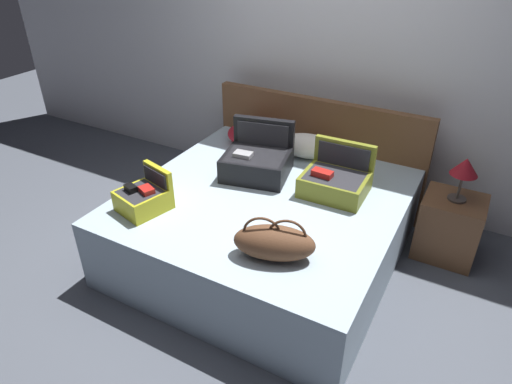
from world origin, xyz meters
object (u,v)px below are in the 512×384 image
(hard_case_large, at_px, (257,160))
(table_lamp, at_px, (465,169))
(nightstand, at_px, (449,227))
(pillow_center_head, at_px, (249,134))
(hard_case_medium, at_px, (335,180))
(hard_case_small, at_px, (144,197))
(duffel_bag, at_px, (274,242))
(bed, at_px, (265,226))
(pillow_near_headboard, at_px, (308,146))

(hard_case_large, xyz_separation_m, table_lamp, (1.44, 0.45, 0.09))
(nightstand, height_order, table_lamp, table_lamp)
(pillow_center_head, distance_m, table_lamp, 1.76)
(hard_case_medium, distance_m, hard_case_small, 1.36)
(hard_case_large, xyz_separation_m, duffel_bag, (0.58, -0.85, -0.01))
(hard_case_medium, relative_size, duffel_bag, 0.88)
(bed, distance_m, hard_case_medium, 0.63)
(hard_case_small, xyz_separation_m, table_lamp, (1.87, 1.26, 0.12))
(hard_case_medium, bearing_deg, pillow_near_headboard, 131.06)
(duffel_bag, bearing_deg, hard_case_large, 124.37)
(duffel_bag, bearing_deg, pillow_center_head, 124.95)
(hard_case_medium, bearing_deg, duffel_bag, -94.79)
(bed, relative_size, pillow_near_headboard, 3.85)
(hard_case_large, distance_m, pillow_near_headboard, 0.53)
(hard_case_medium, height_order, pillow_near_headboard, hard_case_medium)
(duffel_bag, bearing_deg, hard_case_small, 178.19)
(table_lamp, bearing_deg, hard_case_small, -146.03)
(bed, bearing_deg, nightstand, 29.59)
(bed, relative_size, hard_case_small, 5.03)
(hard_case_large, bearing_deg, hard_case_medium, -9.88)
(bed, relative_size, hard_case_medium, 4.08)
(bed, height_order, hard_case_large, hard_case_large)
(hard_case_medium, height_order, hard_case_small, hard_case_medium)
(hard_case_large, relative_size, pillow_near_headboard, 1.17)
(hard_case_medium, bearing_deg, nightstand, 26.17)
(hard_case_large, distance_m, nightstand, 1.56)
(pillow_near_headboard, height_order, pillow_center_head, same)
(hard_case_large, bearing_deg, nightstand, 4.84)
(hard_case_medium, distance_m, table_lamp, 0.91)
(hard_case_medium, distance_m, pillow_center_head, 1.05)
(pillow_center_head, distance_m, nightstand, 1.80)
(nightstand, bearing_deg, pillow_center_head, 179.98)
(hard_case_large, distance_m, duffel_bag, 1.03)
(bed, bearing_deg, duffel_bag, -57.96)
(hard_case_large, height_order, hard_case_medium, hard_case_large)
(duffel_bag, height_order, pillow_center_head, duffel_bag)
(hard_case_small, bearing_deg, bed, 55.92)
(bed, height_order, pillow_near_headboard, pillow_near_headboard)
(duffel_bag, bearing_deg, pillow_near_headboard, 105.14)
(bed, xyz_separation_m, hard_case_small, (-0.64, -0.56, 0.37))
(hard_case_large, xyz_separation_m, nightstand, (1.44, 0.45, -0.42))
(hard_case_medium, relative_size, pillow_center_head, 1.18)
(pillow_near_headboard, bearing_deg, bed, -91.13)
(hard_case_small, bearing_deg, nightstand, 48.68)
(pillow_center_head, bearing_deg, hard_case_small, -95.11)
(hard_case_medium, bearing_deg, pillow_center_head, 155.05)
(hard_case_small, relative_size, duffel_bag, 0.71)
(pillow_center_head, bearing_deg, table_lamp, -0.02)
(hard_case_medium, relative_size, table_lamp, 1.37)
(duffel_bag, xyz_separation_m, pillow_near_headboard, (-0.36, 1.33, -0.01))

